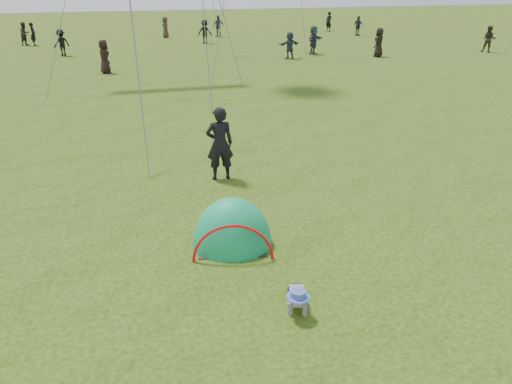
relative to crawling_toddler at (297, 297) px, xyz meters
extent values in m
plane|color=#173907|center=(0.16, 0.09, -0.26)|extent=(140.00, 140.00, 0.00)
ellipsoid|color=#0D7B64|center=(-0.54, 2.29, -0.26)|extent=(1.78, 1.56, 2.03)
imported|color=black|center=(-0.08, 5.77, 0.70)|extent=(0.70, 0.46, 1.91)
imported|color=#322620|center=(21.71, 23.25, 0.60)|extent=(1.04, 1.05, 1.71)
imported|color=#1E2533|center=(17.54, 34.45, 0.54)|extent=(0.78, 1.00, 1.58)
imported|color=black|center=(4.14, 32.84, 0.59)|extent=(1.26, 1.05, 1.70)
imported|color=#3B2925|center=(1.60, 37.25, 0.57)|extent=(0.67, 0.89, 1.65)
imported|color=#283540|center=(10.07, 25.51, 0.64)|extent=(1.59, 1.50, 1.79)
imported|color=black|center=(-8.22, 34.70, 0.56)|extent=(0.52, 0.67, 1.63)
imported|color=#2E2420|center=(-8.82, 35.06, 0.57)|extent=(0.99, 1.02, 1.65)
imported|color=#2C3F46|center=(5.92, 36.62, 0.61)|extent=(1.09, 0.69, 1.72)
imported|color=black|center=(13.68, 23.40, 0.63)|extent=(1.03, 0.97, 1.78)
imported|color=#2C3747|center=(7.98, 24.17, 0.55)|extent=(1.56, 0.85, 1.61)
imported|color=black|center=(16.37, 38.06, 0.60)|extent=(0.65, 0.74, 1.71)
imported|color=black|center=(-5.80, 29.00, 0.57)|extent=(1.22, 1.09, 1.64)
imported|color=black|center=(-3.08, 22.03, 0.61)|extent=(0.78, 0.97, 1.73)
camera|label=1|loc=(-2.32, -6.14, 4.69)|focal=35.00mm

